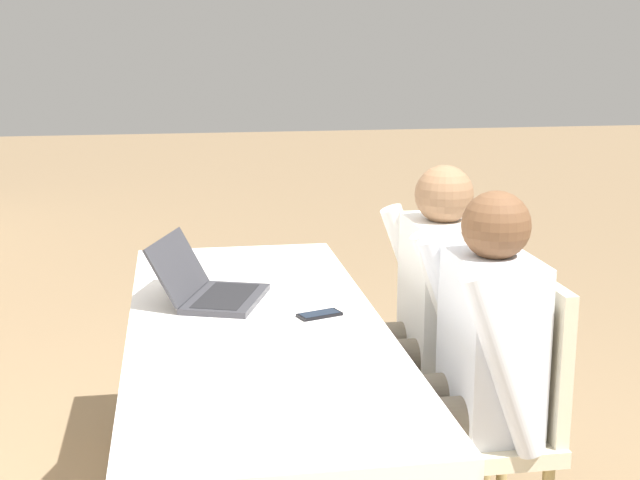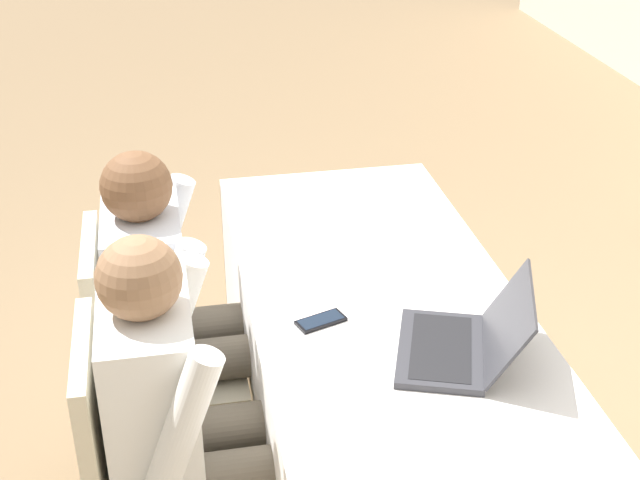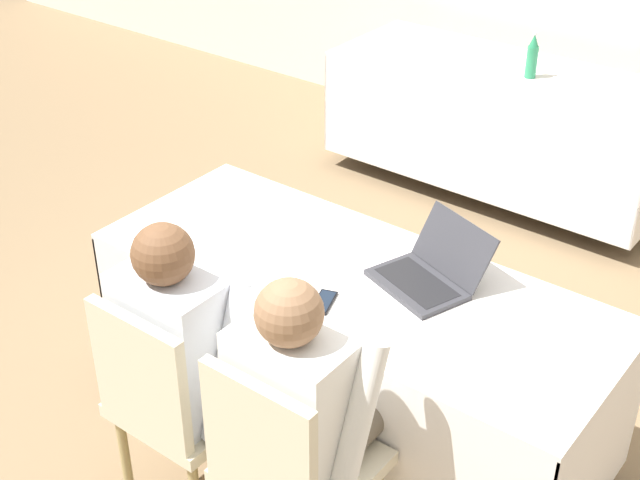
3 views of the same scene
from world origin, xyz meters
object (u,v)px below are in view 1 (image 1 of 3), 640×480
(cell_phone, at_px, (319,314))
(person_checkered_shirt, at_px, (465,361))
(laptop, at_px, (211,289))
(person_white_shirt, at_px, (419,310))
(chair_near_right, at_px, (446,352))
(chair_near_left, at_px, (496,409))

(cell_phone, distance_m, person_checkered_shirt, 0.48)
(laptop, distance_m, person_white_shirt, 0.73)
(chair_near_right, relative_size, person_white_shirt, 0.78)
(cell_phone, relative_size, chair_near_left, 0.16)
(chair_near_right, distance_m, person_white_shirt, 0.19)
(chair_near_left, height_order, person_white_shirt, person_white_shirt)
(cell_phone, xyz_separation_m, chair_near_right, (0.23, -0.49, -0.24))
(cell_phone, distance_m, person_white_shirt, 0.46)
(cell_phone, height_order, chair_near_right, chair_near_right)
(chair_near_left, xyz_separation_m, chair_near_right, (0.50, 0.00, 0.00))
(cell_phone, relative_size, chair_near_right, 0.16)
(cell_phone, xyz_separation_m, person_white_shirt, (0.23, -0.39, -0.08))
(chair_near_left, bearing_deg, cell_phone, -118.50)
(person_white_shirt, bearing_deg, chair_near_left, 11.75)
(person_white_shirt, bearing_deg, laptop, -88.84)
(laptop, distance_m, cell_phone, 0.39)
(chair_near_left, distance_m, person_checkered_shirt, 0.19)
(person_white_shirt, bearing_deg, chair_near_right, 90.00)
(chair_near_right, relative_size, person_checkered_shirt, 0.78)
(person_checkered_shirt, bearing_deg, chair_near_left, 90.00)
(laptop, bearing_deg, person_checkered_shirt, -104.74)
(chair_near_left, relative_size, chair_near_right, 1.00)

